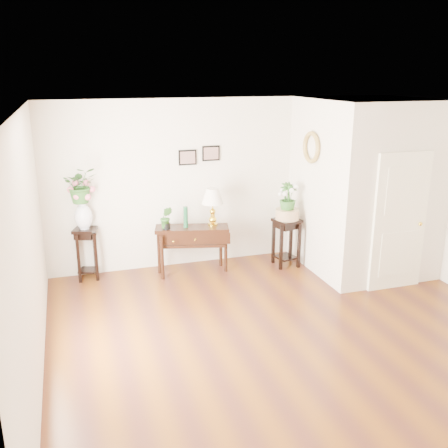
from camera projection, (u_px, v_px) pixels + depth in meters
name	position (u px, v px, depth m)	size (l,w,h in m)	color
floor	(290.00, 331.00, 6.41)	(6.00, 5.50, 0.02)	#64340E
ceiling	(300.00, 108.00, 5.59)	(6.00, 5.50, 0.02)	white
wall_back	(225.00, 182.00, 8.50)	(6.00, 0.02, 2.80)	silver
wall_left	(29.00, 254.00, 5.12)	(0.02, 5.50, 2.80)	silver
partition	(364.00, 185.00, 8.23)	(1.80, 1.95, 2.80)	silver
door	(400.00, 222.00, 7.42)	(0.90, 0.05, 2.10)	white
art_print_left	(188.00, 157.00, 8.17)	(0.30, 0.02, 0.25)	black
art_print_right	(211.00, 153.00, 8.27)	(0.30, 0.02, 0.25)	black
wall_ornament	(311.00, 147.00, 7.88)	(0.51, 0.51, 0.07)	#A79044
console_table	(192.00, 250.00, 8.19)	(1.18, 0.39, 0.79)	black
table_lamp	(213.00, 204.00, 8.08)	(0.35, 0.35, 0.62)	yellow
green_vase	(186.00, 217.00, 8.00)	(0.07, 0.07, 0.35)	#16492A
potted_plant	(166.00, 219.00, 7.90)	(0.20, 0.16, 0.35)	#2A5E22
plant_stand_a	(87.00, 254.00, 7.93)	(0.33, 0.33, 0.84)	black
porcelain_vase	(83.00, 215.00, 7.75)	(0.27, 0.27, 0.47)	silver
lily_arrangement	(81.00, 186.00, 7.61)	(0.51, 0.44, 0.56)	#2A5E22
plant_stand_b	(286.00, 242.00, 8.49)	(0.39, 0.39, 0.82)	black
ceramic_bowl	(287.00, 215.00, 8.35)	(0.39, 0.39, 0.17)	beige
narcissus	(288.00, 198.00, 8.27)	(0.28, 0.28, 0.50)	#2A5E22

